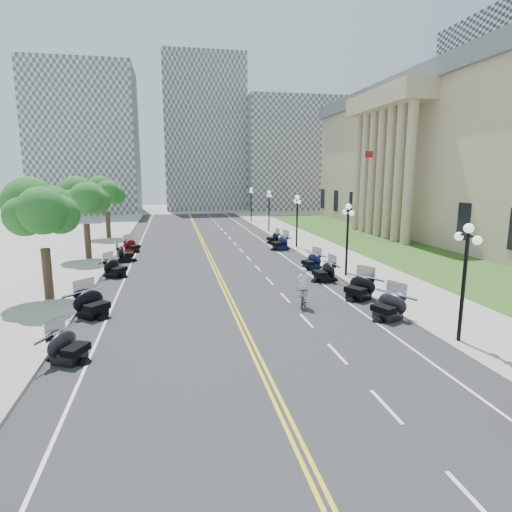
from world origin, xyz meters
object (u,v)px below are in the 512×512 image
civic_building (477,158)px  cyclist_rider (303,270)px  bicycle (303,297)px  flagpole (363,193)px

civic_building → cyclist_rider: bearing=-139.9°
cyclist_rider → bicycle: bearing=-90.0°
civic_building → bicycle: (-28.33, -23.83, -8.34)m
flagpole → cyclist_rider: 27.97m
flagpole → bicycle: bearing=-121.0°
civic_building → flagpole: size_ratio=5.10×
flagpole → cyclist_rider: (-14.33, -23.83, -2.97)m
bicycle → cyclist_rider: size_ratio=1.02×
civic_building → cyclist_rider: size_ratio=27.99×
bicycle → cyclist_rider: 1.47m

